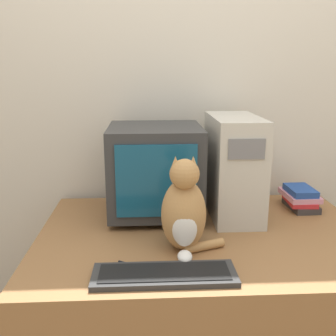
% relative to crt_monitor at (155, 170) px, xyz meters
% --- Properties ---
extents(wall_back, '(7.00, 0.05, 2.50)m').
position_rel_crt_monitor_xyz_m(wall_back, '(0.20, 0.31, 0.32)').
color(wall_back, beige).
rests_on(wall_back, ground_plane).
extents(desk, '(1.35, 0.92, 0.72)m').
position_rel_crt_monitor_xyz_m(desk, '(0.20, -0.22, -0.57)').
color(desk, olive).
rests_on(desk, ground_plane).
extents(crt_monitor, '(0.40, 0.40, 0.41)m').
position_rel_crt_monitor_xyz_m(crt_monitor, '(0.00, 0.00, 0.00)').
color(crt_monitor, '#333333').
rests_on(crt_monitor, desk).
extents(computer_tower, '(0.21, 0.43, 0.45)m').
position_rel_crt_monitor_xyz_m(computer_tower, '(0.35, -0.01, 0.01)').
color(computer_tower, beige).
rests_on(computer_tower, desk).
extents(keyboard, '(0.46, 0.15, 0.02)m').
position_rel_crt_monitor_xyz_m(keyboard, '(0.01, -0.56, -0.20)').
color(keyboard, '#2D2D2D').
rests_on(keyboard, desk).
extents(cat, '(0.24, 0.23, 0.36)m').
position_rel_crt_monitor_xyz_m(cat, '(0.10, -0.36, -0.06)').
color(cat, '#B7844C').
rests_on(cat, desk).
extents(book_stack, '(0.15, 0.21, 0.11)m').
position_rel_crt_monitor_xyz_m(book_stack, '(0.69, 0.04, -0.16)').
color(book_stack, '#383333').
rests_on(book_stack, desk).
extents(pen, '(0.14, 0.09, 0.01)m').
position_rel_crt_monitor_xyz_m(pen, '(-0.07, -0.49, -0.21)').
color(pen, black).
rests_on(pen, desk).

